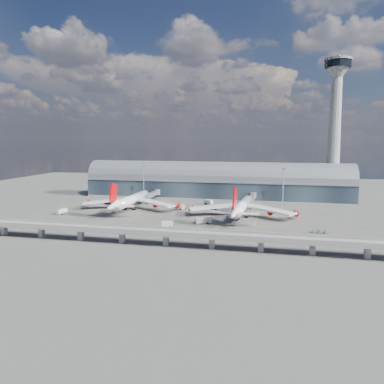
% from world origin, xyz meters
% --- Properties ---
extents(ground, '(500.00, 500.00, 0.00)m').
position_xyz_m(ground, '(0.00, 0.00, 0.00)').
color(ground, '#474744').
rests_on(ground, ground).
extents(taxi_lines, '(200.00, 80.12, 0.01)m').
position_xyz_m(taxi_lines, '(0.00, 22.11, 0.01)').
color(taxi_lines, gold).
rests_on(taxi_lines, ground).
extents(terminal, '(200.00, 30.00, 28.00)m').
position_xyz_m(terminal, '(0.00, 77.99, 11.34)').
color(terminal, '#1F2935').
rests_on(terminal, ground).
extents(control_tower, '(19.00, 19.00, 103.00)m').
position_xyz_m(control_tower, '(85.00, 83.00, 51.64)').
color(control_tower, gray).
rests_on(control_tower, ground).
extents(guideway, '(220.00, 8.50, 7.20)m').
position_xyz_m(guideway, '(-0.00, -55.00, 5.29)').
color(guideway, gray).
rests_on(guideway, ground).
extents(floodlight_mast_left, '(3.00, 0.70, 25.70)m').
position_xyz_m(floodlight_mast_left, '(-50.00, 55.00, 13.63)').
color(floodlight_mast_left, gray).
rests_on(floodlight_mast_left, ground).
extents(floodlight_mast_right, '(3.00, 0.70, 25.70)m').
position_xyz_m(floodlight_mast_right, '(50.00, 55.00, 13.63)').
color(floodlight_mast_right, gray).
rests_on(floodlight_mast_right, ground).
extents(airliner_left, '(65.00, 68.24, 20.85)m').
position_xyz_m(airliner_left, '(-45.96, 18.54, 5.96)').
color(airliner_left, white).
rests_on(airliner_left, ground).
extents(airliner_right, '(65.05, 67.99, 21.57)m').
position_xyz_m(airliner_right, '(25.97, 11.96, 5.59)').
color(airliner_right, white).
rests_on(airliner_right, ground).
extents(jet_bridge_left, '(4.40, 28.00, 7.25)m').
position_xyz_m(jet_bridge_left, '(-42.48, 53.12, 5.18)').
color(jet_bridge_left, gray).
rests_on(jet_bridge_left, ground).
extents(jet_bridge_right, '(4.40, 32.00, 7.25)m').
position_xyz_m(jet_bridge_right, '(29.56, 51.18, 5.18)').
color(jet_bridge_right, gray).
rests_on(jet_bridge_right, ground).
extents(service_truck_0, '(3.51, 7.71, 3.08)m').
position_xyz_m(service_truck_0, '(-81.06, -4.37, 1.59)').
color(service_truck_0, silver).
rests_on(service_truck_0, ground).
extents(service_truck_1, '(5.98, 3.65, 3.23)m').
position_xyz_m(service_truck_1, '(-8.80, -23.44, 1.63)').
color(service_truck_1, silver).
rests_on(service_truck_1, ground).
extents(service_truck_2, '(8.88, 6.07, 3.14)m').
position_xyz_m(service_truck_2, '(7.54, -10.03, 1.64)').
color(service_truck_2, silver).
rests_on(service_truck_2, ground).
extents(service_truck_3, '(3.43, 7.10, 3.31)m').
position_xyz_m(service_truck_3, '(21.02, 7.33, 1.69)').
color(service_truck_3, silver).
rests_on(service_truck_3, ground).
extents(service_truck_4, '(3.47, 5.35, 2.86)m').
position_xyz_m(service_truck_4, '(-12.80, 26.26, 1.44)').
color(service_truck_4, silver).
rests_on(service_truck_4, ground).
extents(service_truck_5, '(6.67, 5.69, 3.10)m').
position_xyz_m(service_truck_5, '(-0.22, 49.24, 1.59)').
color(service_truck_5, silver).
rests_on(service_truck_5, ground).
extents(cargo_train_0, '(6.55, 1.65, 1.45)m').
position_xyz_m(cargo_train_0, '(-8.22, -40.82, 0.76)').
color(cargo_train_0, gray).
rests_on(cargo_train_0, ground).
extents(cargo_train_1, '(8.76, 2.08, 1.95)m').
position_xyz_m(cargo_train_1, '(22.69, -24.83, 1.02)').
color(cargo_train_1, gray).
rests_on(cargo_train_1, ground).
extents(cargo_train_2, '(8.06, 3.11, 1.77)m').
position_xyz_m(cargo_train_2, '(67.10, -18.68, 0.92)').
color(cargo_train_2, gray).
rests_on(cargo_train_2, ground).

